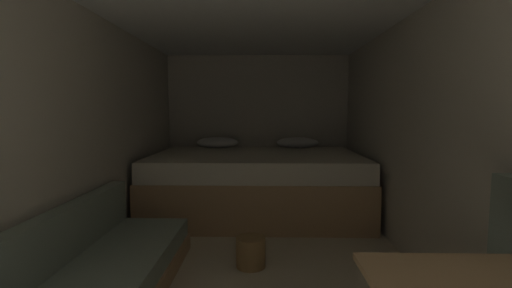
% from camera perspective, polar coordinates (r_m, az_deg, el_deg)
% --- Properties ---
extents(ground_plane, '(7.28, 7.28, 0.00)m').
position_cam_1_polar(ground_plane, '(2.89, -0.63, -21.03)').
color(ground_plane, beige).
extents(wall_back, '(2.77, 0.05, 2.11)m').
position_cam_1_polar(wall_back, '(5.26, 0.29, 2.86)').
color(wall_back, beige).
rests_on(wall_back, ground).
extents(wall_left, '(0.05, 5.28, 2.11)m').
position_cam_1_polar(wall_left, '(2.97, -27.90, 0.27)').
color(wall_left, beige).
rests_on(wall_left, ground).
extents(wall_right, '(0.05, 5.28, 2.11)m').
position_cam_1_polar(wall_right, '(2.89, 27.39, 0.17)').
color(wall_right, beige).
rests_on(wall_right, ground).
extents(bed, '(2.55, 1.72, 0.91)m').
position_cam_1_polar(bed, '(4.42, 0.10, -6.35)').
color(bed, tan).
rests_on(bed, ground).
extents(wicker_basket, '(0.24, 0.24, 0.25)m').
position_cam_1_polar(wicker_basket, '(3.02, -0.86, -17.21)').
color(wicker_basket, olive).
rests_on(wicker_basket, ground).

